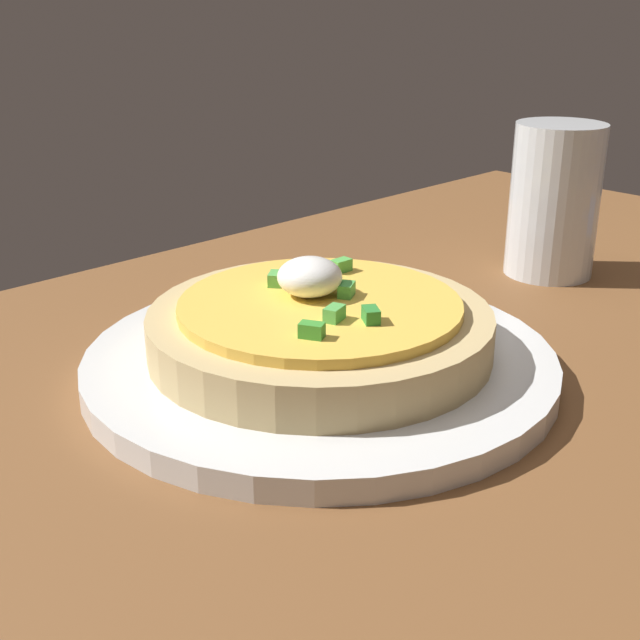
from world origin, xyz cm
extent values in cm
cube|color=brown|center=(0.00, 0.00, 1.06)|extent=(103.09, 64.69, 2.12)
cylinder|color=silver|center=(5.69, -5.00, 2.84)|extent=(27.87, 27.87, 1.44)
cylinder|color=tan|center=(5.69, -5.00, 4.86)|extent=(20.16, 20.16, 2.60)
cylinder|color=#F0BD48|center=(5.69, -5.00, 6.47)|extent=(16.52, 16.52, 0.61)
ellipsoid|color=white|center=(5.46, -6.11, 7.91)|extent=(3.83, 3.83, 2.28)
cube|color=#52B44A|center=(1.01, -7.92, 7.17)|extent=(1.30, 0.82, 0.80)
cube|color=#2F8734|center=(5.99, -0.73, 7.17)|extent=(1.38, 1.51, 0.80)
cube|color=green|center=(9.78, -1.38, 7.17)|extent=(1.31, 1.51, 0.80)
cube|color=#54AC4C|center=(5.72, -8.84, 7.17)|extent=(1.50, 1.42, 0.80)
cube|color=#52AE4D|center=(7.26, -2.26, 7.17)|extent=(1.47, 1.16, 0.80)
cube|color=#4EB250|center=(4.05, -4.47, 7.17)|extent=(1.51, 1.34, 0.80)
cube|color=#53AD4F|center=(4.09, -6.12, 7.17)|extent=(1.33, 0.89, 0.80)
cylinder|color=silver|center=(-20.65, -5.86, 8.09)|extent=(6.93, 6.93, 11.93)
cylinder|color=#B6610F|center=(-20.65, -5.86, 5.68)|extent=(6.10, 6.10, 6.33)
camera|label=1|loc=(37.16, 27.59, 23.67)|focal=46.96mm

